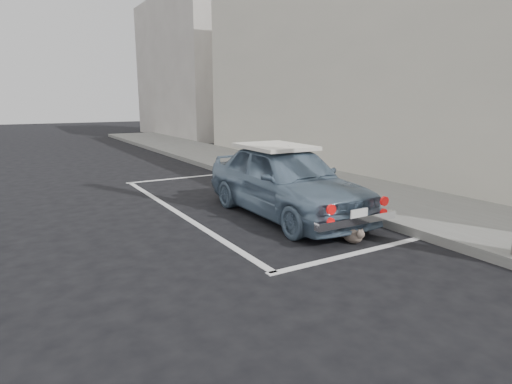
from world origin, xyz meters
The scene contains 9 objects.
ground centered at (0.00, 0.00, 0.00)m, with size 80.00×80.00×0.00m, color black.
sidewalk centered at (3.20, 2.00, 0.07)m, with size 2.80×40.00×0.15m, color slate.
shop_building centered at (6.33, 4.00, 3.49)m, with size 3.50×18.00×7.00m.
building_far centered at (6.35, 20.00, 4.00)m, with size 3.50×10.00×8.00m, color #ADA59D.
pline_rear centered at (0.50, -0.50, 0.00)m, with size 3.00×0.12×0.01m, color silver.
pline_front centered at (0.50, 6.50, 0.00)m, with size 3.00×0.12×0.01m, color silver.
pline_side centered at (-0.90, 3.00, 0.00)m, with size 0.12×7.00×0.01m, color silver.
retro_coupe centered at (0.80, 1.74, 0.68)m, with size 1.65×4.00×1.35m.
cat centered at (0.78, -0.14, 0.12)m, with size 0.24×0.51×0.27m.
Camera 1 is at (-3.69, -4.76, 2.15)m, focal length 30.00 mm.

